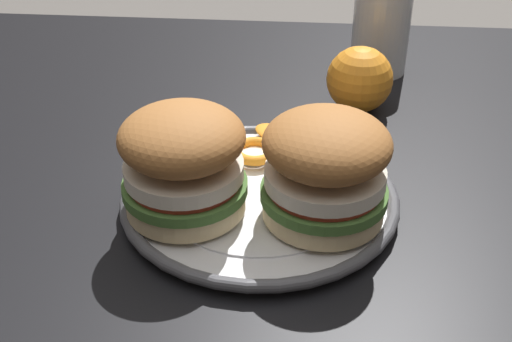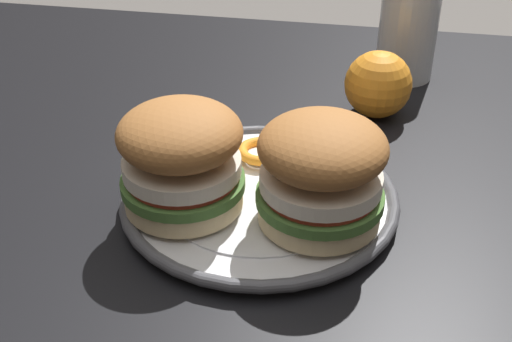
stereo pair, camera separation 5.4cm
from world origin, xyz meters
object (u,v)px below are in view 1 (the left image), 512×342
Objects in this scene: dining_table at (257,295)px; sandwich_half_right at (183,161)px; whole_orange at (360,79)px; sandwich_half_left at (326,165)px; drinking_glass at (381,27)px; dinner_plate at (256,198)px.

sandwich_half_right is (-0.07, -0.00, 0.16)m from dining_table.
dining_table is 14.23× the size of whole_orange.
whole_orange is at bearing 79.89° from sandwich_half_left.
sandwich_half_left is 0.37m from drinking_glass.
sandwich_half_left is (0.06, 0.00, 0.16)m from dining_table.
sandwich_half_left is at bearing 1.52° from sandwich_half_right.
whole_orange is at bearing 63.38° from dinner_plate.
sandwich_half_right is (-0.13, -0.00, 0.00)m from sandwich_half_left.
drinking_glass reaches higher than whole_orange.
dining_table is at bearing -83.75° from dinner_plate.
dinner_plate is 0.09m from sandwich_half_right.
sandwich_half_left is 0.25m from whole_orange.
sandwich_half_left is at bearing -100.11° from whole_orange.
dinner_plate is 0.24m from whole_orange.
dining_table is 0.10m from dinner_plate.
whole_orange is (-0.03, -0.12, -0.02)m from drinking_glass.
dinner_plate is 2.25× the size of sandwich_half_right.
drinking_glass is (0.08, 0.36, -0.01)m from sandwich_half_left.
dinner_plate is 2.33× the size of sandwich_half_left.
dining_table is 8.16× the size of drinking_glass.
drinking_glass reaches higher than sandwich_half_right.
sandwich_half_left reaches higher than dining_table.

